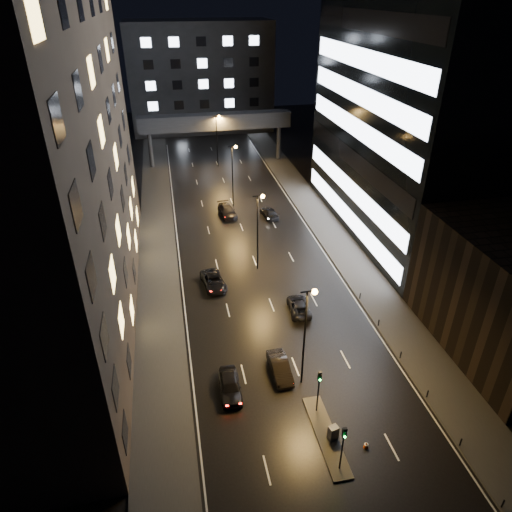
% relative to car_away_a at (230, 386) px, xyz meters
% --- Properties ---
extents(ground, '(160.00, 160.00, 0.00)m').
position_rel_car_away_a_xyz_m(ground, '(6.54, 31.92, -0.78)').
color(ground, black).
rests_on(ground, ground).
extents(sidewalk_left, '(5.00, 110.00, 0.15)m').
position_rel_car_away_a_xyz_m(sidewalk_left, '(-5.96, 26.92, -0.71)').
color(sidewalk_left, '#383533').
rests_on(sidewalk_left, ground).
extents(sidewalk_right, '(5.00, 110.00, 0.15)m').
position_rel_car_away_a_xyz_m(sidewalk_right, '(19.04, 26.92, -0.71)').
color(sidewalk_right, '#383533').
rests_on(sidewalk_right, ground).
extents(building_left, '(15.00, 48.00, 40.00)m').
position_rel_car_away_a_xyz_m(building_left, '(-15.96, 15.92, 19.22)').
color(building_left, '#2D2319').
rests_on(building_left, ground).
extents(building_right_low, '(10.00, 18.00, 12.00)m').
position_rel_car_away_a_xyz_m(building_right_low, '(26.54, 0.92, 5.22)').
color(building_right_low, black).
rests_on(building_right_low, ground).
extents(building_right_glass, '(20.00, 36.00, 45.00)m').
position_rel_car_away_a_xyz_m(building_right_glass, '(31.54, 27.92, 21.72)').
color(building_right_glass, black).
rests_on(building_right_glass, ground).
extents(building_far, '(34.00, 14.00, 25.00)m').
position_rel_car_away_a_xyz_m(building_far, '(6.54, 89.92, 11.72)').
color(building_far, '#333335').
rests_on(building_far, ground).
extents(skybridge, '(30.00, 3.00, 10.00)m').
position_rel_car_away_a_xyz_m(skybridge, '(6.54, 61.92, 7.56)').
color(skybridge, '#333335').
rests_on(skybridge, ground).
extents(median_island, '(1.60, 8.00, 0.15)m').
position_rel_car_away_a_xyz_m(median_island, '(6.84, -6.08, -0.71)').
color(median_island, '#383533').
rests_on(median_island, ground).
extents(traffic_signal_near, '(0.28, 0.34, 4.40)m').
position_rel_car_away_a_xyz_m(traffic_signal_near, '(6.84, -3.58, 2.31)').
color(traffic_signal_near, black).
rests_on(traffic_signal_near, median_island).
extents(traffic_signal_far, '(0.28, 0.34, 4.40)m').
position_rel_car_away_a_xyz_m(traffic_signal_far, '(6.84, -9.08, 2.31)').
color(traffic_signal_far, black).
rests_on(traffic_signal_far, median_island).
extents(bollard_row, '(0.12, 25.12, 0.90)m').
position_rel_car_away_a_xyz_m(bollard_row, '(16.74, -1.58, -0.33)').
color(bollard_row, black).
rests_on(bollard_row, ground).
extents(streetlight_near, '(1.45, 0.50, 10.15)m').
position_rel_car_away_a_xyz_m(streetlight_near, '(6.70, -0.08, 5.72)').
color(streetlight_near, black).
rests_on(streetlight_near, ground).
extents(streetlight_mid_a, '(1.45, 0.50, 10.15)m').
position_rel_car_away_a_xyz_m(streetlight_mid_a, '(6.70, 19.92, 5.72)').
color(streetlight_mid_a, black).
rests_on(streetlight_mid_a, ground).
extents(streetlight_mid_b, '(1.45, 0.50, 10.15)m').
position_rel_car_away_a_xyz_m(streetlight_mid_b, '(6.70, 39.92, 5.72)').
color(streetlight_mid_b, black).
rests_on(streetlight_mid_b, ground).
extents(streetlight_far, '(1.45, 0.50, 10.15)m').
position_rel_car_away_a_xyz_m(streetlight_far, '(6.70, 59.92, 5.72)').
color(streetlight_far, black).
rests_on(streetlight_far, ground).
extents(car_away_a, '(2.01, 4.65, 1.56)m').
position_rel_car_away_a_xyz_m(car_away_a, '(0.00, 0.00, 0.00)').
color(car_away_a, black).
rests_on(car_away_a, ground).
extents(car_away_b, '(1.69, 4.61, 1.51)m').
position_rel_car_away_a_xyz_m(car_away_b, '(4.85, 1.33, -0.03)').
color(car_away_b, black).
rests_on(car_away_b, ground).
extents(car_away_c, '(3.08, 5.45, 1.44)m').
position_rel_car_away_a_xyz_m(car_away_c, '(0.56, 16.99, -0.06)').
color(car_away_c, black).
rests_on(car_away_c, ground).
extents(car_away_d, '(2.88, 5.62, 1.56)m').
position_rel_car_away_a_xyz_m(car_away_d, '(5.04, 36.44, 0.00)').
color(car_away_d, black).
rests_on(car_away_d, ground).
extents(car_toward_a, '(2.52, 4.82, 1.29)m').
position_rel_car_away_a_xyz_m(car_toward_a, '(9.22, 10.24, -0.13)').
color(car_toward_a, black).
rests_on(car_toward_a, ground).
extents(car_toward_b, '(2.52, 5.03, 1.40)m').
position_rel_car_away_a_xyz_m(car_toward_b, '(11.40, 34.61, -0.08)').
color(car_toward_b, black).
rests_on(car_toward_b, ground).
extents(utility_cabinet, '(0.86, 0.74, 1.24)m').
position_rel_car_away_a_xyz_m(utility_cabinet, '(7.24, -6.45, -0.01)').
color(utility_cabinet, '#505052').
rests_on(utility_cabinet, median_island).
extents(cone_a, '(0.44, 0.44, 0.55)m').
position_rel_car_away_a_xyz_m(cone_a, '(9.54, -7.70, -0.51)').
color(cone_a, '#E5470C').
rests_on(cone_a, ground).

